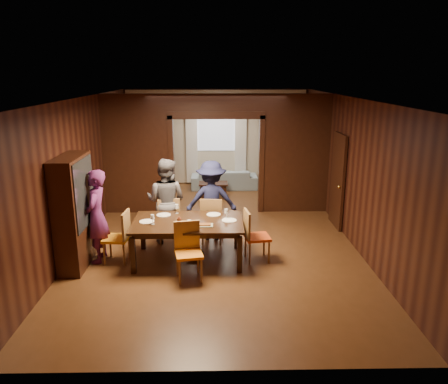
{
  "coord_description": "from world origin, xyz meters",
  "views": [
    {
      "loc": [
        -0.03,
        -8.88,
        3.39
      ],
      "look_at": [
        0.14,
        -0.4,
        1.05
      ],
      "focal_mm": 35.0,
      "sensor_mm": 36.0,
      "label": 1
    }
  ],
  "objects_px": {
    "coffee_table": "(213,190)",
    "chair_near": "(189,252)",
    "hutch": "(74,212)",
    "chair_far_r": "(212,219)",
    "sofa": "(224,179)",
    "chair_right": "(257,235)",
    "chair_far_l": "(168,219)",
    "dining_table": "(188,241)",
    "person_purple": "(97,216)",
    "person_grey": "(166,201)",
    "person_navy": "(211,200)",
    "chair_left": "(116,237)"
  },
  "relations": [
    {
      "from": "dining_table",
      "to": "hutch",
      "type": "height_order",
      "value": "hutch"
    },
    {
      "from": "person_navy",
      "to": "chair_near",
      "type": "relative_size",
      "value": 1.71
    },
    {
      "from": "coffee_table",
      "to": "chair_near",
      "type": "distance_m",
      "value": 5.08
    },
    {
      "from": "person_navy",
      "to": "person_grey",
      "type": "bearing_deg",
      "value": 8.52
    },
    {
      "from": "chair_far_l",
      "to": "chair_far_r",
      "type": "bearing_deg",
      "value": 165.65
    },
    {
      "from": "coffee_table",
      "to": "chair_near",
      "type": "xyz_separation_m",
      "value": [
        -0.39,
        -5.06,
        0.28
      ]
    },
    {
      "from": "chair_right",
      "to": "chair_far_l",
      "type": "bearing_deg",
      "value": 52.79
    },
    {
      "from": "person_purple",
      "to": "chair_right",
      "type": "relative_size",
      "value": 1.77
    },
    {
      "from": "chair_right",
      "to": "hutch",
      "type": "bearing_deg",
      "value": 83.68
    },
    {
      "from": "person_navy",
      "to": "dining_table",
      "type": "distance_m",
      "value": 1.26
    },
    {
      "from": "sofa",
      "to": "hutch",
      "type": "bearing_deg",
      "value": 61.89
    },
    {
      "from": "person_navy",
      "to": "chair_far_l",
      "type": "relative_size",
      "value": 1.71
    },
    {
      "from": "person_grey",
      "to": "sofa",
      "type": "xyz_separation_m",
      "value": [
        1.26,
        4.27,
        -0.59
      ]
    },
    {
      "from": "coffee_table",
      "to": "chair_left",
      "type": "bearing_deg",
      "value": -112.16
    },
    {
      "from": "person_purple",
      "to": "person_grey",
      "type": "relative_size",
      "value": 0.99
    },
    {
      "from": "coffee_table",
      "to": "chair_far_r",
      "type": "xyz_separation_m",
      "value": [
        -0.0,
        -3.38,
        0.28
      ]
    },
    {
      "from": "person_purple",
      "to": "chair_right",
      "type": "xyz_separation_m",
      "value": [
        2.93,
        -0.05,
        -0.38
      ]
    },
    {
      "from": "sofa",
      "to": "chair_far_r",
      "type": "xyz_separation_m",
      "value": [
        -0.33,
        -4.3,
        0.2
      ]
    },
    {
      "from": "dining_table",
      "to": "chair_far_l",
      "type": "distance_m",
      "value": 1.03
    },
    {
      "from": "chair_far_l",
      "to": "person_navy",
      "type": "bearing_deg",
      "value": 178.57
    },
    {
      "from": "person_purple",
      "to": "dining_table",
      "type": "relative_size",
      "value": 0.86
    },
    {
      "from": "sofa",
      "to": "coffee_table",
      "type": "distance_m",
      "value": 0.98
    },
    {
      "from": "person_grey",
      "to": "chair_left",
      "type": "distance_m",
      "value": 1.33
    },
    {
      "from": "person_purple",
      "to": "chair_left",
      "type": "distance_m",
      "value": 0.51
    },
    {
      "from": "person_purple",
      "to": "chair_right",
      "type": "height_order",
      "value": "person_purple"
    },
    {
      "from": "dining_table",
      "to": "chair_near",
      "type": "xyz_separation_m",
      "value": [
        0.06,
        -0.79,
        0.1
      ]
    },
    {
      "from": "dining_table",
      "to": "coffee_table",
      "type": "distance_m",
      "value": 4.3
    },
    {
      "from": "person_navy",
      "to": "chair_right",
      "type": "relative_size",
      "value": 1.71
    },
    {
      "from": "person_grey",
      "to": "chair_far_l",
      "type": "xyz_separation_m",
      "value": [
        0.03,
        -0.0,
        -0.39
      ]
    },
    {
      "from": "sofa",
      "to": "person_navy",
      "type": "bearing_deg",
      "value": 84.35
    },
    {
      "from": "person_grey",
      "to": "chair_far_l",
      "type": "relative_size",
      "value": 1.8
    },
    {
      "from": "person_purple",
      "to": "chair_far_r",
      "type": "xyz_separation_m",
      "value": [
        2.1,
        0.88,
        -0.38
      ]
    },
    {
      "from": "hutch",
      "to": "chair_far_r",
      "type": "bearing_deg",
      "value": 23.34
    },
    {
      "from": "chair_near",
      "to": "hutch",
      "type": "bearing_deg",
      "value": 151.85
    },
    {
      "from": "dining_table",
      "to": "chair_far_r",
      "type": "bearing_deg",
      "value": 63.53
    },
    {
      "from": "dining_table",
      "to": "chair_right",
      "type": "relative_size",
      "value": 2.07
    },
    {
      "from": "person_grey",
      "to": "person_navy",
      "type": "xyz_separation_m",
      "value": [
        0.92,
        0.18,
        -0.04
      ]
    },
    {
      "from": "coffee_table",
      "to": "chair_left",
      "type": "distance_m",
      "value": 4.67
    },
    {
      "from": "person_grey",
      "to": "chair_right",
      "type": "xyz_separation_m",
      "value": [
        1.77,
        -0.95,
        -0.39
      ]
    },
    {
      "from": "person_grey",
      "to": "hutch",
      "type": "height_order",
      "value": "hutch"
    },
    {
      "from": "dining_table",
      "to": "chair_near",
      "type": "relative_size",
      "value": 2.07
    },
    {
      "from": "chair_right",
      "to": "chair_far_r",
      "type": "xyz_separation_m",
      "value": [
        -0.83,
        0.93,
        0.0
      ]
    },
    {
      "from": "person_grey",
      "to": "chair_far_r",
      "type": "xyz_separation_m",
      "value": [
        0.94,
        -0.03,
        -0.39
      ]
    },
    {
      "from": "person_navy",
      "to": "chair_far_l",
      "type": "bearing_deg",
      "value": 9.0
    },
    {
      "from": "person_grey",
      "to": "person_navy",
      "type": "height_order",
      "value": "person_grey"
    },
    {
      "from": "chair_right",
      "to": "person_purple",
      "type": "bearing_deg",
      "value": 80.57
    },
    {
      "from": "chair_left",
      "to": "person_navy",
      "type": "bearing_deg",
      "value": 127.92
    },
    {
      "from": "hutch",
      "to": "chair_near",
      "type": "bearing_deg",
      "value": -16.99
    },
    {
      "from": "person_purple",
      "to": "chair_far_l",
      "type": "distance_m",
      "value": 1.54
    },
    {
      "from": "dining_table",
      "to": "chair_far_r",
      "type": "height_order",
      "value": "chair_far_r"
    }
  ]
}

